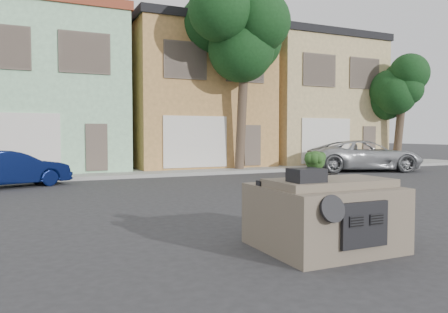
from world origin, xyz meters
TOP-DOWN VIEW (x-y plane):
  - ground_plane at (0.00, 0.00)m, footprint 120.00×120.00m
  - sidewalk at (0.00, 10.50)m, footprint 40.00×3.00m
  - townhouse_mint at (-3.50, 14.50)m, footprint 7.20×8.20m
  - townhouse_tan at (4.00, 14.50)m, footprint 7.20×8.20m
  - townhouse_beige at (11.50, 14.50)m, footprint 7.20×8.20m
  - navy_sedan at (-4.78, 7.83)m, footprint 4.03×2.54m
  - silver_pickup at (10.82, 7.91)m, footprint 5.94×4.27m
  - tree_near at (5.00, 9.80)m, footprint 4.40×4.00m
  - tree_far at (15.00, 9.80)m, footprint 3.20×3.00m
  - car_dashboard at (0.00, -3.00)m, footprint 2.00×1.80m
  - instrument_hump at (-0.58, -3.35)m, footprint 0.48×0.38m
  - wiper_arm at (0.28, -2.62)m, footprint 0.69×0.15m
  - broccoli at (-0.21, -3.05)m, footprint 0.49×0.49m

SIDE VIEW (x-z plane):
  - ground_plane at x=0.00m, z-range 0.00..0.00m
  - navy_sedan at x=-4.78m, z-range -0.63..0.63m
  - silver_pickup at x=10.82m, z-range -0.75..0.75m
  - sidewalk at x=0.00m, z-range 0.00..0.15m
  - car_dashboard at x=0.00m, z-range 0.00..1.12m
  - wiper_arm at x=0.28m, z-range 1.12..1.14m
  - instrument_hump at x=-0.58m, z-range 1.12..1.32m
  - broccoli at x=-0.21m, z-range 1.12..1.57m
  - tree_far at x=15.00m, z-range 0.00..6.00m
  - townhouse_mint at x=-3.50m, z-range 0.00..7.55m
  - townhouse_tan at x=4.00m, z-range 0.00..7.55m
  - townhouse_beige at x=11.50m, z-range 0.00..7.55m
  - tree_near at x=5.00m, z-range 0.00..8.50m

